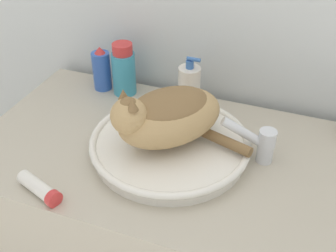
{
  "coord_description": "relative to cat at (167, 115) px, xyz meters",
  "views": [
    {
      "loc": [
        0.34,
        -0.54,
        1.56
      ],
      "look_at": [
        0.03,
        0.29,
        0.93
      ],
      "focal_mm": 45.0,
      "sensor_mm": 36.0,
      "label": 1
    }
  ],
  "objects": [
    {
      "name": "vanity_counter",
      "position": [
        -0.02,
        0.01,
        -0.54
      ],
      "size": [
        1.04,
        0.62,
        0.83
      ],
      "color": "#B2A893",
      "rests_on": "ground_plane"
    },
    {
      "name": "faucet",
      "position": [
        0.24,
        0.06,
        -0.07
      ],
      "size": [
        0.15,
        0.06,
        0.13
      ],
      "rotation": [
        0.0,
        0.0,
        -2.93
      ],
      "color": "silver",
      "rests_on": "vanity_counter"
    },
    {
      "name": "spray_bottle_trigger",
      "position": [
        -0.33,
        0.25,
        -0.06
      ],
      "size": [
        0.06,
        0.06,
        0.15
      ],
      "color": "#335BB7",
      "rests_on": "vanity_counter"
    },
    {
      "name": "cat",
      "position": [
        0.0,
        0.0,
        0.0
      ],
      "size": [
        0.38,
        0.34,
        0.17
      ],
      "rotation": [
        0.0,
        0.0,
        4.02
      ],
      "color": "tan",
      "rests_on": "sink_basin"
    },
    {
      "name": "soap_pump_bottle",
      "position": [
        -0.02,
        0.25,
        -0.06
      ],
      "size": [
        0.07,
        0.07,
        0.17
      ],
      "color": "silver",
      "rests_on": "vanity_counter"
    },
    {
      "name": "sink_basin",
      "position": [
        0.01,
        0.01,
        -0.1
      ],
      "size": [
        0.44,
        0.44,
        0.05
      ],
      "color": "white",
      "rests_on": "vanity_counter"
    },
    {
      "name": "mouthwash_bottle",
      "position": [
        -0.25,
        0.25,
        -0.04
      ],
      "size": [
        0.08,
        0.08,
        0.18
      ],
      "color": "teal",
      "rests_on": "vanity_counter"
    },
    {
      "name": "cream_tube",
      "position": [
        -0.23,
        -0.26,
        -0.11
      ],
      "size": [
        0.14,
        0.08,
        0.04
      ],
      "rotation": [
        0.0,
        0.0,
        -0.34
      ],
      "color": "silver",
      "rests_on": "vanity_counter"
    }
  ]
}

